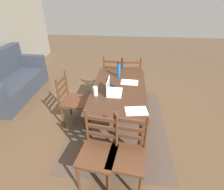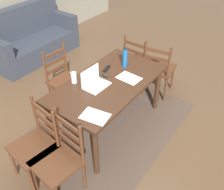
# 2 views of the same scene
# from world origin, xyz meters

# --- Properties ---
(ground_plane) EXTENTS (14.00, 14.00, 0.00)m
(ground_plane) POSITION_xyz_m (0.00, 0.00, 0.00)
(ground_plane) COLOR brown
(area_rug) EXTENTS (2.34, 1.71, 0.01)m
(area_rug) POSITION_xyz_m (0.00, 0.00, 0.00)
(area_rug) COLOR #47382D
(area_rug) RESTS_ON ground
(dining_table) EXTENTS (1.63, 0.88, 0.76)m
(dining_table) POSITION_xyz_m (0.00, 0.00, 0.66)
(dining_table) COLOR #382114
(dining_table) RESTS_ON ground
(chair_left_far) EXTENTS (0.50, 0.50, 0.95)m
(chair_left_far) POSITION_xyz_m (-1.11, 0.17, 0.46)
(chair_left_far) COLOR #4C2B19
(chair_left_far) RESTS_ON ground
(chair_right_far) EXTENTS (0.47, 0.47, 0.95)m
(chair_right_far) POSITION_xyz_m (1.11, 0.18, 0.46)
(chair_right_far) COLOR #4C2B19
(chair_right_far) RESTS_ON ground
(chair_far_head) EXTENTS (0.46, 0.46, 0.95)m
(chair_far_head) POSITION_xyz_m (0.00, 0.81, 0.46)
(chair_far_head) COLOR #4C2B19
(chair_far_head) RESTS_ON ground
(chair_left_near) EXTENTS (0.49, 0.49, 0.95)m
(chair_left_near) POSITION_xyz_m (-1.11, -0.18, 0.46)
(chair_left_near) COLOR #4C2B19
(chair_left_near) RESTS_ON ground
(chair_right_near) EXTENTS (0.50, 0.50, 0.95)m
(chair_right_near) POSITION_xyz_m (1.11, -0.18, 0.46)
(chair_right_near) COLOR #4C2B19
(chair_right_near) RESTS_ON ground
(couch) EXTENTS (1.80, 0.80, 1.00)m
(couch) POSITION_xyz_m (0.79, 2.51, 0.36)
(couch) COLOR #2D333D
(couch) RESTS_ON ground
(laptop) EXTENTS (0.33, 0.23, 0.23)m
(laptop) POSITION_xyz_m (-0.17, 0.10, 0.81)
(laptop) COLOR silver
(laptop) RESTS_ON dining_table
(water_bottle) EXTENTS (0.06, 0.06, 0.29)m
(water_bottle) POSITION_xyz_m (0.43, 0.03, 0.91)
(water_bottle) COLOR #145199
(water_bottle) RESTS_ON dining_table
(drinking_glass) EXTENTS (0.07, 0.07, 0.14)m
(drinking_glass) POSITION_xyz_m (-0.26, 0.34, 0.83)
(drinking_glass) COLOR silver
(drinking_glass) RESTS_ON dining_table
(computer_mouse) EXTENTS (0.06, 0.10, 0.03)m
(computer_mouse) POSITION_xyz_m (0.08, 0.11, 0.77)
(computer_mouse) COLOR black
(computer_mouse) RESTS_ON dining_table
(tv_remote) EXTENTS (0.18, 0.08, 0.02)m
(tv_remote) POSITION_xyz_m (0.23, 0.20, 0.77)
(tv_remote) COLOR black
(tv_remote) RESTS_ON dining_table
(paper_stack_left) EXTENTS (0.26, 0.33, 0.00)m
(paper_stack_left) POSITION_xyz_m (-0.62, -0.28, 0.76)
(paper_stack_left) COLOR white
(paper_stack_left) RESTS_ON dining_table
(paper_stack_right) EXTENTS (0.23, 0.31, 0.00)m
(paper_stack_right) POSITION_xyz_m (0.22, -0.17, 0.76)
(paper_stack_right) COLOR white
(paper_stack_right) RESTS_ON dining_table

